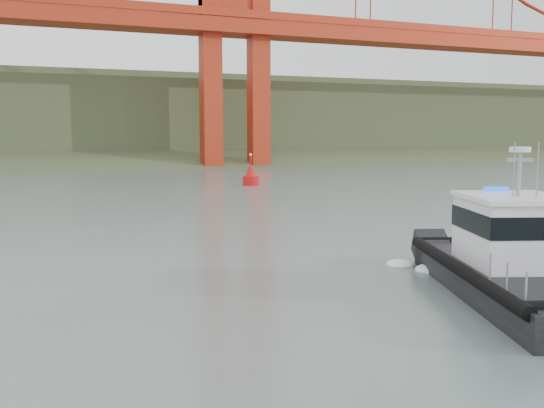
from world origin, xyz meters
The scene contains 4 objects.
ground centered at (0.00, 0.00, 0.00)m, with size 400.00×400.00×0.00m, color slate.
headlands centered at (0.00, 125.50, 7.05)m, with size 500.00×105.36×27.12m.
patrol_boat centered at (6.91, -1.87, 1.35)m, with size 7.49×11.82×5.39m.
nav_buoy centered at (13.45, 43.79, 0.96)m, with size 1.76×1.76×3.67m.
Camera 1 is at (-8.63, -17.98, 5.69)m, focal length 40.00 mm.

